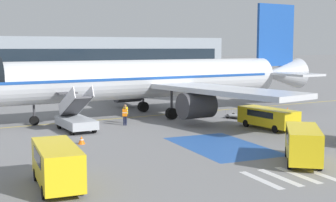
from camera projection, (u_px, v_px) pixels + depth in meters
ground_plane at (148, 116)px, 46.95m from camera, size 600.00×600.00×0.00m
apron_leadline_yellow at (143, 116)px, 46.92m from camera, size 74.50×8.30×0.01m
apron_stand_patch_blue at (221, 146)px, 32.78m from camera, size 5.22×8.72×0.01m
apron_walkway_bar_0 at (261, 180)px, 24.40m from camera, size 0.44×3.60×0.01m
apron_walkway_bar_1 at (280, 177)px, 24.88m from camera, size 0.44×3.60×0.01m
apron_walkway_bar_2 at (298, 175)px, 25.36m from camera, size 0.44×3.60×0.01m
apron_walkway_bar_3 at (315, 173)px, 25.84m from camera, size 0.44×3.60×0.01m
airliner at (149, 79)px, 46.86m from camera, size 41.01×33.95×11.89m
boarding_stairs_forward at (76, 119)px, 38.75m from camera, size 2.71×5.41×3.87m
fuel_tanker at (132, 82)px, 70.02m from camera, size 9.52×3.07×3.43m
service_van_0 at (268, 116)px, 39.61m from camera, size 2.80×5.79×1.74m
service_van_2 at (303, 142)px, 27.77m from camera, size 4.33×5.04×2.14m
service_van_3 at (57, 162)px, 22.96m from camera, size 2.02×5.25×2.12m
baggage_cart at (240, 116)px, 45.49m from camera, size 2.68×3.00×0.87m
ground_crew_0 at (125, 112)px, 42.54m from camera, size 0.49×0.39×1.73m
ground_crew_1 at (125, 115)px, 41.40m from camera, size 0.49×0.38×1.69m
traffic_cone_1 at (82, 140)px, 33.45m from camera, size 0.53×0.53×0.59m
traffic_cone_2 at (287, 110)px, 50.31m from camera, size 0.43×0.43×0.47m
terminal_building at (14, 59)px, 98.41m from camera, size 93.76×12.10×9.12m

